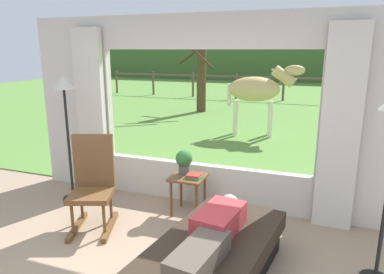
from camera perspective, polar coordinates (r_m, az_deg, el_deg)
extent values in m
cube|color=beige|center=(5.66, -18.04, 4.97)|extent=(1.15, 0.12, 2.55)
cube|color=beige|center=(4.51, 27.18, 1.97)|extent=(1.15, 0.12, 2.55)
cube|color=beige|center=(4.97, 1.83, -7.49)|extent=(2.90, 0.12, 0.55)
cube|color=beige|center=(4.63, 2.04, 16.84)|extent=(2.90, 0.12, 0.45)
cube|color=beige|center=(5.36, -16.05, 3.83)|extent=(0.44, 0.10, 2.40)
cube|color=beige|center=(4.36, 22.93, 1.03)|extent=(0.44, 0.10, 2.40)
cube|color=#568438|center=(15.51, 14.61, 5.80)|extent=(36.00, 21.68, 0.02)
cube|color=#415F2F|center=(25.19, 17.10, 11.34)|extent=(36.00, 2.00, 2.40)
cube|color=black|center=(3.50, 3.62, -20.38)|extent=(1.04, 1.67, 0.24)
cube|color=#2D2319|center=(3.39, 3.68, -17.44)|extent=(1.13, 1.81, 0.18)
cube|color=#B23338|center=(3.41, 4.46, -13.33)|extent=(0.42, 0.64, 0.22)
cube|color=#4C4238|center=(2.93, 1.13, -18.74)|extent=(0.37, 0.71, 0.18)
sphere|color=tan|center=(3.75, 6.09, -10.75)|extent=(0.20, 0.20, 0.20)
cube|color=brown|center=(4.33, -16.08, -9.03)|extent=(0.62, 0.62, 0.06)
cube|color=brown|center=(4.41, -15.66, -3.89)|extent=(0.47, 0.22, 0.68)
cube|color=brown|center=(4.56, -18.21, -13.67)|extent=(0.29, 0.66, 0.06)
cube|color=brown|center=(4.46, -13.16, -13.98)|extent=(0.29, 0.66, 0.06)
cylinder|color=brown|center=(4.31, -18.89, -12.35)|extent=(0.04, 0.04, 0.38)
cylinder|color=brown|center=(4.22, -14.12, -12.63)|extent=(0.04, 0.04, 0.38)
cylinder|color=brown|center=(4.62, -17.50, -10.42)|extent=(0.04, 0.04, 0.38)
cylinder|color=brown|center=(4.53, -13.07, -10.62)|extent=(0.04, 0.04, 0.38)
cube|color=brown|center=(4.53, -0.62, -6.53)|extent=(0.44, 0.44, 0.03)
cylinder|color=brown|center=(4.55, -3.42, -10.04)|extent=(0.04, 0.04, 0.49)
cylinder|color=brown|center=(4.43, 0.69, -10.67)|extent=(0.04, 0.04, 0.49)
cylinder|color=brown|center=(4.83, -1.80, -8.51)|extent=(0.04, 0.04, 0.49)
cylinder|color=brown|center=(4.73, 2.07, -9.05)|extent=(0.04, 0.04, 0.49)
cylinder|color=#4C5156|center=(4.59, -1.30, -5.28)|extent=(0.14, 0.14, 0.12)
sphere|color=#2D6B2D|center=(4.54, -1.31, -3.50)|extent=(0.22, 0.22, 0.22)
cube|color=#337247|center=(4.45, 0.31, -6.58)|extent=(0.21, 0.17, 0.02)
cube|color=#B22D28|center=(4.44, 0.25, -6.28)|extent=(0.18, 0.13, 0.03)
cylinder|color=black|center=(5.42, -18.72, -9.36)|extent=(0.28, 0.28, 0.03)
cylinder|color=black|center=(5.17, -19.39, -1.39)|extent=(0.04, 0.04, 1.59)
cone|color=beige|center=(5.02, -20.20, 8.39)|extent=(0.32, 0.32, 0.18)
ellipsoid|color=tan|center=(8.70, 10.06, 7.67)|extent=(1.31, 0.75, 0.60)
cylinder|color=tan|center=(8.69, 14.69, 9.50)|extent=(0.63, 0.35, 0.53)
ellipsoid|color=tan|center=(8.70, 16.36, 10.38)|extent=(0.51, 0.27, 0.24)
cube|color=beige|center=(8.68, 14.17, 9.71)|extent=(0.44, 0.15, 0.32)
cylinder|color=beige|center=(8.75, 6.06, 6.85)|extent=(0.11, 0.11, 0.55)
cylinder|color=beige|center=(8.97, 12.57, 3.05)|extent=(0.11, 0.11, 0.85)
cylinder|color=beige|center=(8.65, 12.61, 2.65)|extent=(0.11, 0.11, 0.85)
cylinder|color=beige|center=(8.98, 7.20, 3.29)|extent=(0.11, 0.11, 0.85)
cylinder|color=beige|center=(8.67, 7.05, 2.91)|extent=(0.11, 0.11, 0.85)
cylinder|color=#4C3823|center=(12.03, 1.53, 9.88)|extent=(0.32, 0.32, 2.43)
cylinder|color=#47331E|center=(12.53, 0.80, 13.83)|extent=(1.16, 0.86, 0.98)
cylinder|color=#47331E|center=(11.57, 1.02, 13.22)|extent=(1.02, 0.17, 0.89)
cylinder|color=#47331E|center=(11.64, 1.00, 16.40)|extent=(0.79, 0.11, 0.90)
cylinder|color=brown|center=(17.82, -12.16, 8.76)|extent=(0.10, 0.10, 1.10)
cylinder|color=brown|center=(16.85, -6.31, 8.70)|extent=(0.10, 0.10, 1.10)
cylinder|color=brown|center=(16.07, 0.17, 8.53)|extent=(0.10, 0.10, 1.10)
cylinder|color=brown|center=(15.51, 7.21, 8.23)|extent=(0.10, 0.10, 1.10)
cylinder|color=brown|center=(15.19, 14.65, 7.77)|extent=(0.10, 0.10, 1.10)
cylinder|color=brown|center=(15.13, 22.25, 7.17)|extent=(0.10, 0.10, 1.10)
cube|color=brown|center=(15.15, 14.74, 9.27)|extent=(16.00, 0.06, 0.08)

